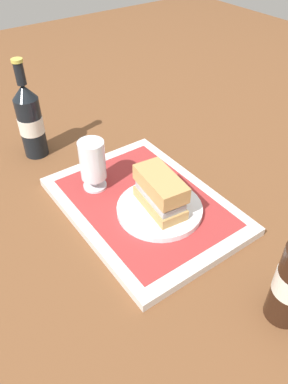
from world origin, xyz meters
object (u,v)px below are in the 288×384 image
plate (160,209)px  beer_bottle (30,120)px  beer_glass (93,164)px  sandwich (159,191)px

plate → beer_bottle: beer_bottle is taller
plate → beer_glass: size_ratio=1.52×
beer_glass → beer_bottle: 0.25m
beer_glass → beer_bottle: (0.25, 0.05, 0.02)m
plate → sandwich: bearing=-6.7°
sandwich → beer_bottle: 0.42m
plate → beer_bottle: bearing=16.4°
sandwich → beer_glass: bearing=31.7°
sandwich → plate: bearing=-180.0°
plate → beer_bottle: (0.40, 0.12, 0.08)m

